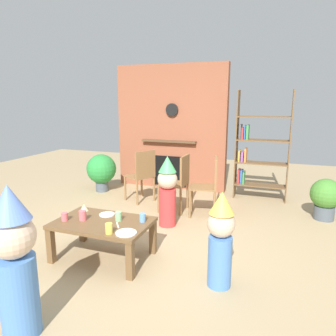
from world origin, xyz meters
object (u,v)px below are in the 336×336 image
paper_cup_center (109,229)px  paper_plate_front (126,233)px  paper_cup_far_right (83,215)px  potted_plant_tall (326,197)px  birthday_cake_slice (84,207)px  paper_cup_far_left (142,218)px  child_in_pink (221,237)px  coffee_table (103,227)px  dining_chair_right (209,183)px  child_by_the_chairs (167,189)px  dining_chair_left (142,173)px  bookshelf (257,150)px  paper_plate_rear (107,214)px  paper_cup_near_right (118,216)px  paper_cup_near_left (65,217)px  child_with_cone_hat (15,258)px  dining_chair_middle (179,180)px  potted_plant_short (101,170)px

paper_cup_center → paper_plate_front: paper_cup_center is taller
paper_cup_far_right → potted_plant_tall: bearing=39.0°
birthday_cake_slice → paper_cup_far_left: bearing=-5.5°
birthday_cake_slice → child_in_pink: 1.73m
coffee_table → dining_chair_right: dining_chair_right is taller
child_by_the_chairs → dining_chair_right: child_by_the_chairs is taller
paper_cup_far_left → dining_chair_left: (-0.83, 1.80, 0.04)m
bookshelf → paper_cup_far_left: (-0.98, -2.67, -0.40)m
paper_plate_rear → birthday_cake_slice: 0.34m
paper_cup_far_right → child_by_the_chairs: size_ratio=0.11×
paper_cup_near_right → paper_plate_front: (0.24, -0.27, -0.04)m
bookshelf → dining_chair_right: 1.31m
coffee_table → dining_chair_left: size_ratio=1.15×
paper_cup_center → paper_cup_near_left: bearing=168.0°
dining_chair_right → paper_cup_near_left: bearing=45.7°
paper_cup_center → paper_cup_far_right: (-0.46, 0.21, 0.00)m
paper_cup_near_left → paper_cup_far_right: size_ratio=0.81×
paper_plate_rear → dining_chair_left: 1.80m
child_with_cone_hat → dining_chair_middle: (0.28, 2.93, -0.10)m
coffee_table → paper_cup_near_right: 0.21m
paper_cup_near_right → potted_plant_short: 2.70m
paper_cup_far_right → dining_chair_left: dining_chair_left is taller
child_in_pink → dining_chair_left: bearing=-45.7°
paper_cup_far_left → child_with_cone_hat: (-0.38, -1.36, 0.14)m
potted_plant_tall → paper_cup_far_right: bearing=-141.0°
dining_chair_middle → potted_plant_tall: bearing=-168.6°
dining_chair_middle → potted_plant_tall: size_ratio=1.47×
paper_plate_rear → child_with_cone_hat: size_ratio=0.15×
paper_cup_center → potted_plant_tall: 3.25m
coffee_table → paper_cup_near_right: bearing=26.7°
birthday_cake_slice → potted_plant_tall: (2.83, 1.90, -0.13)m
paper_cup_near_right → child_with_cone_hat: child_with_cone_hat is taller
potted_plant_tall → paper_cup_center: bearing=-132.9°
paper_cup_near_right → potted_plant_tall: potted_plant_tall is taller
paper_cup_near_right → dining_chair_middle: (0.17, 1.63, 0.03)m
bookshelf → paper_cup_center: bearing=-110.6°
paper_cup_center → dining_chair_middle: size_ratio=0.12×
paper_cup_far_right → potted_plant_short: potted_plant_short is taller
paper_cup_far_left → potted_plant_short: potted_plant_short is taller
paper_plate_front → dining_chair_left: (-0.80, 2.14, 0.08)m
paper_cup_near_left → dining_chair_middle: bearing=68.5°
dining_chair_left → child_by_the_chairs: bearing=161.3°
paper_cup_far_right → dining_chair_right: bearing=59.7°
paper_cup_near_right → paper_cup_far_right: size_ratio=0.92×
paper_cup_near_right → paper_cup_far_right: paper_cup_far_right is taller
potted_plant_tall → child_with_cone_hat: bearing=-125.8°
paper_plate_rear → dining_chair_middle: (0.38, 1.53, 0.08)m
paper_cup_near_left → paper_plate_front: bearing=-5.2°
bookshelf → birthday_cake_slice: bearing=-124.4°
potted_plant_short → child_in_pink: bearing=-40.8°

